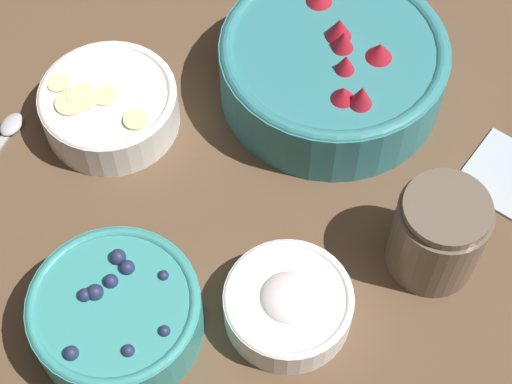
{
  "coord_description": "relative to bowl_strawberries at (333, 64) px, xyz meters",
  "views": [
    {
      "loc": [
        0.26,
        -0.35,
        0.76
      ],
      "look_at": [
        0.0,
        0.0,
        0.05
      ],
      "focal_mm": 60.0,
      "sensor_mm": 36.0,
      "label": 1
    }
  ],
  "objects": [
    {
      "name": "jar_chocolate",
      "position": [
        0.19,
        -0.12,
        0.0
      ],
      "size": [
        0.09,
        0.09,
        0.1
      ],
      "color": "brown",
      "rests_on": "ground_plane"
    },
    {
      "name": "bowl_cream",
      "position": [
        0.11,
        -0.25,
        -0.02
      ],
      "size": [
        0.12,
        0.12,
        0.05
      ],
      "color": "white",
      "rests_on": "ground_plane"
    },
    {
      "name": "ground_plane",
      "position": [
        0.02,
        -0.18,
        -0.05
      ],
      "size": [
        4.0,
        4.0,
        0.0
      ],
      "primitive_type": "plane",
      "color": "brown"
    },
    {
      "name": "bowl_strawberries",
      "position": [
        0.0,
        0.0,
        0.0
      ],
      "size": [
        0.25,
        0.25,
        0.1
      ],
      "color": "teal",
      "rests_on": "ground_plane"
    },
    {
      "name": "bowl_bananas",
      "position": [
        -0.17,
        -0.17,
        -0.02
      ],
      "size": [
        0.15,
        0.15,
        0.05
      ],
      "color": "white",
      "rests_on": "ground_plane"
    },
    {
      "name": "bowl_blueberries",
      "position": [
        -0.01,
        -0.35,
        -0.01
      ],
      "size": [
        0.16,
        0.16,
        0.07
      ],
      "color": "teal",
      "rests_on": "ground_plane"
    }
  ]
}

